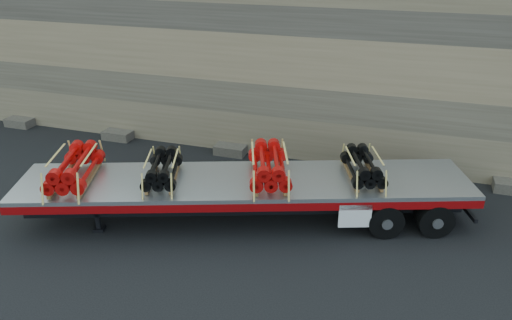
# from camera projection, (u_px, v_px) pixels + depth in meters

# --- Properties ---
(ground) EXTENTS (120.00, 120.00, 0.00)m
(ground) POSITION_uv_depth(u_px,v_px,m) (270.00, 228.00, 14.50)
(ground) COLOR black
(ground) RESTS_ON ground
(rock_wall) EXTENTS (44.00, 3.00, 7.00)m
(rock_wall) POSITION_uv_depth(u_px,v_px,m) (320.00, 60.00, 18.68)
(rock_wall) COLOR #7A6B54
(rock_wall) RESTS_ON ground
(trailer) EXTENTS (13.16, 6.76, 1.31)m
(trailer) POSITION_uv_depth(u_px,v_px,m) (245.00, 199.00, 14.77)
(trailer) COLOR #B5B8BD
(trailer) RESTS_ON ground
(bundle_front) EXTENTS (1.85, 2.54, 0.81)m
(bundle_front) POSITION_uv_depth(u_px,v_px,m) (75.00, 169.00, 14.21)
(bundle_front) COLOR red
(bundle_front) RESTS_ON trailer
(bundle_midfront) EXTENTS (1.54, 2.12, 0.68)m
(bundle_midfront) POSITION_uv_depth(u_px,v_px,m) (162.00, 170.00, 14.30)
(bundle_midfront) COLOR black
(bundle_midfront) RESTS_ON trailer
(bundle_midrear) EXTENTS (1.83, 2.52, 0.81)m
(bundle_midrear) POSITION_uv_depth(u_px,v_px,m) (269.00, 166.00, 14.35)
(bundle_midrear) COLOR red
(bundle_midrear) RESTS_ON trailer
(bundle_rear) EXTENTS (1.56, 2.15, 0.69)m
(bundle_rear) POSITION_uv_depth(u_px,v_px,m) (363.00, 167.00, 14.44)
(bundle_rear) COLOR black
(bundle_rear) RESTS_ON trailer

